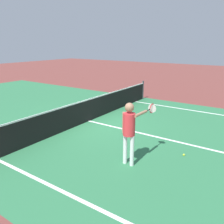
% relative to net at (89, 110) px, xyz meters
% --- Properties ---
extents(ground_plane, '(60.00, 60.00, 0.00)m').
position_rel_net_xyz_m(ground_plane, '(0.00, 0.00, -0.49)').
color(ground_plane, brown).
extents(court_surface_inbounds, '(10.62, 24.40, 0.00)m').
position_rel_net_xyz_m(court_surface_inbounds, '(0.00, 0.00, -0.49)').
color(court_surface_inbounds, '#2D7247').
rests_on(court_surface_inbounds, ground_plane).
extents(line_center_service, '(0.10, 6.40, 0.01)m').
position_rel_net_xyz_m(line_center_service, '(0.00, -3.20, -0.49)').
color(line_center_service, white).
rests_on(line_center_service, ground_plane).
extents(net, '(9.99, 0.09, 1.07)m').
position_rel_net_xyz_m(net, '(0.00, 0.00, 0.00)').
color(net, '#33383D').
rests_on(net, ground_plane).
extents(player_near, '(1.23, 0.54, 1.73)m').
position_rel_net_xyz_m(player_near, '(-2.19, -3.25, 0.59)').
color(player_near, white).
rests_on(player_near, ground_plane).
extents(tennis_ball_near_net, '(0.07, 0.07, 0.07)m').
position_rel_net_xyz_m(tennis_ball_near_net, '(1.80, -0.94, -0.46)').
color(tennis_ball_near_net, '#CCE033').
rests_on(tennis_ball_near_net, ground_plane).
extents(tennis_ball_mid_court, '(0.07, 0.07, 0.07)m').
position_rel_net_xyz_m(tennis_ball_mid_court, '(-0.88, -4.35, -0.46)').
color(tennis_ball_mid_court, '#CCE033').
rests_on(tennis_ball_mid_court, ground_plane).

